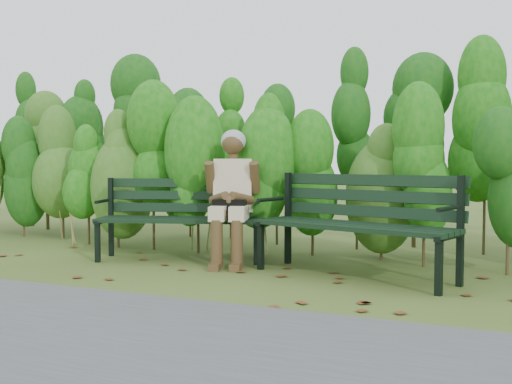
% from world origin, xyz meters
% --- Properties ---
extents(ground, '(80.00, 80.00, 0.00)m').
position_xyz_m(ground, '(0.00, 0.00, 0.00)').
color(ground, '#3F4C1C').
extents(footpath, '(60.00, 2.50, 0.01)m').
position_xyz_m(footpath, '(0.00, -2.20, 0.01)').
color(footpath, '#474749').
rests_on(footpath, ground).
extents(hedge_band, '(11.04, 1.67, 2.42)m').
position_xyz_m(hedge_band, '(0.00, 1.86, 1.26)').
color(hedge_band, '#47381E').
rests_on(hedge_band, ground).
extents(leaf_litter, '(5.81, 2.14, 0.01)m').
position_xyz_m(leaf_litter, '(0.20, -0.15, 0.00)').
color(leaf_litter, brown).
rests_on(leaf_litter, ground).
extents(bench_left, '(1.80, 1.05, 0.86)m').
position_xyz_m(bench_left, '(-1.01, 0.70, 0.50)').
color(bench_left, black).
rests_on(bench_left, ground).
extents(bench_right, '(1.94, 1.08, 0.92)m').
position_xyz_m(bench_right, '(0.93, 0.53, 0.54)').
color(bench_right, black).
rests_on(bench_right, ground).
extents(seated_woman, '(0.62, 0.88, 1.36)m').
position_xyz_m(seated_woman, '(-0.42, 0.70, 0.75)').
color(seated_woman, beige).
rests_on(seated_woman, ground).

